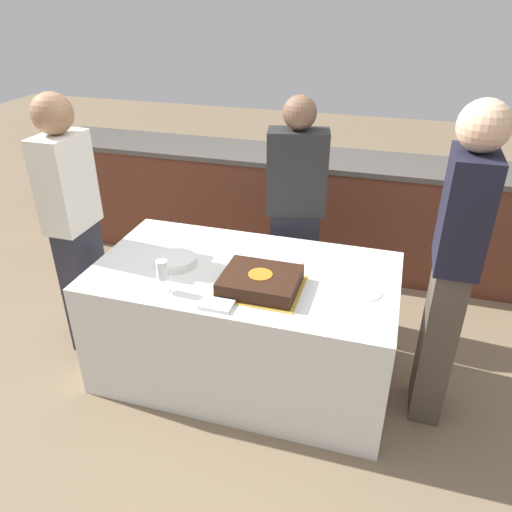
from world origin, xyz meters
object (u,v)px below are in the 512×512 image
at_px(cake, 260,281).
at_px(person_cutting_cake, 296,212).
at_px(wine_glass, 162,271).
at_px(person_seated_right, 453,268).
at_px(plate_stack, 177,261).
at_px(person_seated_left, 74,223).

bearing_deg(cake, person_cutting_cake, 90.00).
xyz_separation_m(wine_glass, person_seated_right, (1.40, 0.32, 0.08)).
bearing_deg(wine_glass, person_cutting_cake, 64.59).
bearing_deg(person_seated_right, plate_stack, -88.05).
xyz_separation_m(plate_stack, person_seated_right, (1.45, 0.05, 0.17)).
height_order(plate_stack, wine_glass, wine_glass).
xyz_separation_m(person_cutting_cake, person_seated_left, (-1.20, -0.68, 0.06)).
relative_size(plate_stack, person_seated_right, 0.13).
bearing_deg(cake, plate_stack, 168.81).
bearing_deg(person_seated_left, person_cutting_cake, -60.46).
bearing_deg(wine_glass, person_seated_left, 156.54).
height_order(person_seated_left, person_seated_right, person_seated_right).
bearing_deg(wine_glass, plate_stack, 100.13).
bearing_deg(person_seated_right, cake, -80.65).
height_order(plate_stack, person_cutting_cake, person_cutting_cake).
relative_size(plate_stack, wine_glass, 1.26).
xyz_separation_m(cake, person_seated_left, (-1.20, 0.15, 0.10)).
distance_m(wine_glass, person_seated_left, 0.79).
bearing_deg(cake, person_seated_left, 172.77).
distance_m(wine_glass, person_seated_right, 1.44).
distance_m(person_cutting_cake, person_seated_right, 1.16).
bearing_deg(person_cutting_cake, person_seated_left, 18.10).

